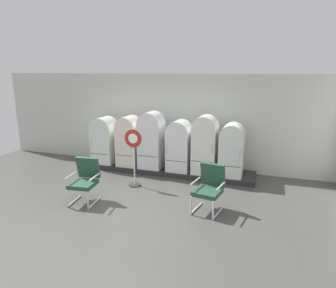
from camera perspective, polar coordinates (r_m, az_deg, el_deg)
The scene contains 12 objects.
ground at distance 6.32m, azimuth -9.85°, elevation -13.91°, with size 12.00×10.00×0.05m, color #43433F.
back_wall at distance 9.10m, azimuth 0.65°, elevation 4.51°, with size 11.76×0.12×2.81m.
display_plinth at distance 8.84m, azimuth -0.63°, elevation -4.82°, with size 5.16×0.95×0.13m, color #2A292C.
refrigerator_0 at distance 9.29m, azimuth -12.02°, elevation 0.96°, with size 0.67×0.66×1.41m.
refrigerator_1 at distance 8.93m, azimuth -7.49°, elevation 0.90°, with size 0.59×0.70×1.47m.
refrigerator_2 at distance 8.59m, azimuth -3.21°, elevation 1.08°, with size 0.65×0.64×1.63m.
refrigerator_3 at distance 8.37m, azimuth 2.18°, elevation -0.05°, with size 0.63×0.68×1.43m.
refrigerator_4 at distance 8.17m, azimuth 7.07°, elevation 0.20°, with size 0.64×0.65×1.60m.
refrigerator_5 at distance 8.13m, azimuth 12.06°, elevation -0.82°, with size 0.62×0.72×1.41m.
armchair_left at distance 6.99m, azimuth -15.57°, elevation -6.36°, with size 0.65×0.73×1.00m.
armchair_right at distance 6.37m, azimuth 7.88°, elevation -7.95°, with size 0.67×0.76×1.00m.
sign_stand at distance 7.62m, azimuth -6.52°, elevation -2.79°, with size 0.45×0.32×1.48m.
Camera 1 is at (2.73, -4.89, 2.89)m, focal length 31.98 mm.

